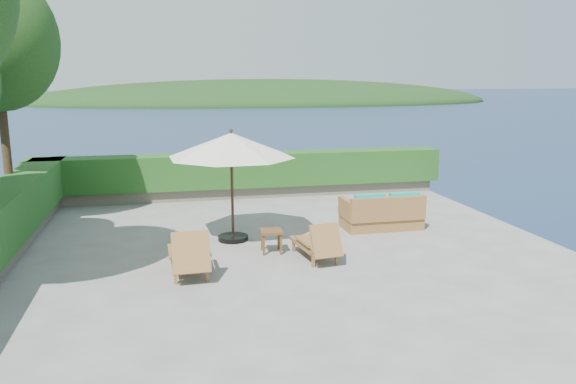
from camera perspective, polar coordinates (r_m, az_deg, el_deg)
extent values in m
plane|color=gray|center=(11.91, -0.58, -6.00)|extent=(12.00, 12.00, 0.00)
cube|color=#5C5549|center=(12.47, -0.57, -12.82)|extent=(12.00, 12.00, 3.00)
plane|color=#172B4A|center=(13.13, -0.55, -18.59)|extent=(600.00, 600.00, 0.00)
ellipsoid|color=#153213|center=(153.71, -2.22, 9.07)|extent=(126.00, 57.60, 12.60)
cube|color=#6B6456|center=(17.22, -4.42, 0.08)|extent=(12.00, 0.60, 0.36)
cube|color=#164D1A|center=(17.10, -4.46, 2.28)|extent=(12.40, 0.90, 1.00)
cylinder|color=#43311A|center=(14.83, -26.85, 5.46)|extent=(0.20, 0.20, 4.68)
cylinder|color=black|center=(12.72, -5.60, -4.66)|extent=(0.86, 0.86, 0.11)
cylinder|color=#382014|center=(12.45, -5.70, 0.46)|extent=(0.08, 0.08, 2.42)
cone|color=beige|center=(12.31, -5.79, 4.76)|extent=(3.57, 3.57, 0.53)
sphere|color=#382014|center=(12.27, -5.82, 6.25)|extent=(0.11, 0.11, 0.09)
cube|color=olive|center=(10.22, -11.35, -8.48)|extent=(0.06, 0.06, 0.26)
cube|color=olive|center=(10.26, -8.18, -8.29)|extent=(0.06, 0.06, 0.26)
cube|color=olive|center=(11.37, -11.69, -6.44)|extent=(0.06, 0.06, 0.26)
cube|color=olive|center=(11.40, -8.84, -6.28)|extent=(0.06, 0.06, 0.26)
cube|color=olive|center=(10.85, -10.10, -6.30)|extent=(0.70, 1.33, 0.09)
cube|color=olive|center=(10.05, -9.83, -6.06)|extent=(0.68, 0.45, 0.70)
cube|color=olive|center=(10.60, -11.90, -5.95)|extent=(0.09, 0.86, 0.05)
cube|color=olive|center=(10.64, -8.20, -5.74)|extent=(0.09, 0.86, 0.05)
cube|color=olive|center=(10.90, 2.56, -7.07)|extent=(0.06, 0.06, 0.23)
cube|color=olive|center=(11.09, 4.96, -6.77)|extent=(0.06, 0.06, 0.23)
cube|color=olive|center=(11.84, 0.57, -5.53)|extent=(0.06, 0.06, 0.23)
cube|color=olive|center=(12.02, 2.80, -5.28)|extent=(0.06, 0.06, 0.23)
cube|color=olive|center=(11.49, 2.52, -5.29)|extent=(0.74, 1.22, 0.08)
cube|color=olive|center=(10.84, 3.89, -4.98)|extent=(0.63, 0.45, 0.62)
cube|color=olive|center=(11.19, 1.45, -5.04)|extent=(0.15, 0.76, 0.04)
cube|color=olive|center=(11.42, 4.28, -4.73)|extent=(0.15, 0.76, 0.04)
cube|color=brown|center=(11.57, -2.47, -5.43)|extent=(0.05, 0.05, 0.43)
cube|color=brown|center=(11.61, -0.72, -5.36)|extent=(0.05, 0.05, 0.43)
cube|color=brown|center=(11.91, -2.66, -4.94)|extent=(0.05, 0.05, 0.43)
cube|color=brown|center=(11.95, -0.97, -4.87)|extent=(0.05, 0.05, 0.43)
cube|color=brown|center=(11.69, -1.71, -4.01)|extent=(0.48, 0.48, 0.05)
cube|color=olive|center=(13.84, 9.42, -2.78)|extent=(1.86, 0.94, 0.41)
cube|color=olive|center=(13.36, 10.16, -1.72)|extent=(1.86, 0.15, 0.57)
cube|color=olive|center=(13.46, 5.95, -1.73)|extent=(0.13, 0.93, 0.46)
cube|color=olive|center=(14.12, 12.81, -1.34)|extent=(0.13, 0.93, 0.46)
cube|color=#16A493|center=(13.66, 7.69, -1.62)|extent=(0.81, 0.75, 0.19)
cube|color=#16A493|center=(13.98, 11.03, -1.43)|extent=(0.81, 0.75, 0.19)
cube|color=#16A493|center=(13.26, 8.29, -0.99)|extent=(0.72, 0.15, 0.37)
cube|color=#16A493|center=(13.59, 11.71, -0.81)|extent=(0.72, 0.15, 0.37)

